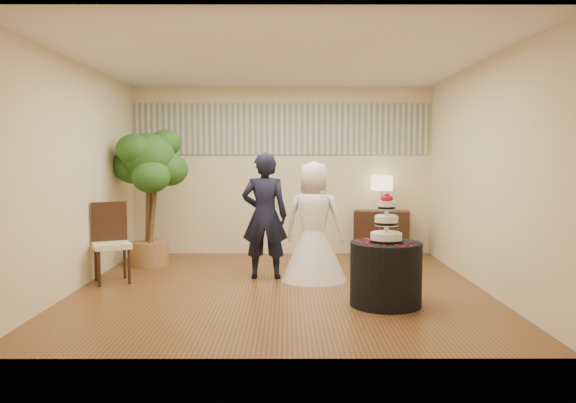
{
  "coord_description": "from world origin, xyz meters",
  "views": [
    {
      "loc": [
        0.08,
        -6.92,
        1.62
      ],
      "look_at": [
        0.1,
        0.4,
        1.05
      ],
      "focal_mm": 35.0,
      "sensor_mm": 36.0,
      "label": 1
    }
  ],
  "objects_px": {
    "bride": "(314,221)",
    "wedding_cake": "(386,218)",
    "ficus_tree": "(149,196)",
    "console": "(381,233)",
    "groom": "(265,216)",
    "side_chair": "(112,243)",
    "cake_table": "(386,274)",
    "table_lamp": "(382,193)"
  },
  "relations": [
    {
      "from": "ficus_tree",
      "to": "groom",
      "type": "bearing_deg",
      "value": -27.06
    },
    {
      "from": "bride",
      "to": "wedding_cake",
      "type": "distance_m",
      "value": 1.49
    },
    {
      "from": "groom",
      "to": "bride",
      "type": "relative_size",
      "value": 1.07
    },
    {
      "from": "cake_table",
      "to": "wedding_cake",
      "type": "height_order",
      "value": "wedding_cake"
    },
    {
      "from": "cake_table",
      "to": "groom",
      "type": "bearing_deg",
      "value": 134.64
    },
    {
      "from": "console",
      "to": "table_lamp",
      "type": "distance_m",
      "value": 0.66
    },
    {
      "from": "groom",
      "to": "side_chair",
      "type": "distance_m",
      "value": 2.02
    },
    {
      "from": "wedding_cake",
      "to": "ficus_tree",
      "type": "height_order",
      "value": "ficus_tree"
    },
    {
      "from": "side_chair",
      "to": "ficus_tree",
      "type": "bearing_deg",
      "value": 55.75
    },
    {
      "from": "groom",
      "to": "wedding_cake",
      "type": "xyz_separation_m",
      "value": [
        1.38,
        -1.4,
        0.12
      ]
    },
    {
      "from": "groom",
      "to": "ficus_tree",
      "type": "xyz_separation_m",
      "value": [
        -1.78,
        0.91,
        0.2
      ]
    },
    {
      "from": "ficus_tree",
      "to": "cake_table",
      "type": "bearing_deg",
      "value": -36.15
    },
    {
      "from": "bride",
      "to": "table_lamp",
      "type": "relative_size",
      "value": 2.72
    },
    {
      "from": "table_lamp",
      "to": "ficus_tree",
      "type": "relative_size",
      "value": 0.28
    },
    {
      "from": "groom",
      "to": "console",
      "type": "height_order",
      "value": "groom"
    },
    {
      "from": "table_lamp",
      "to": "side_chair",
      "type": "height_order",
      "value": "table_lamp"
    },
    {
      "from": "table_lamp",
      "to": "wedding_cake",
      "type": "bearing_deg",
      "value": -98.66
    },
    {
      "from": "bride",
      "to": "table_lamp",
      "type": "height_order",
      "value": "bride"
    },
    {
      "from": "wedding_cake",
      "to": "ficus_tree",
      "type": "distance_m",
      "value": 3.91
    },
    {
      "from": "console",
      "to": "side_chair",
      "type": "bearing_deg",
      "value": -143.04
    },
    {
      "from": "bride",
      "to": "table_lamp",
      "type": "bearing_deg",
      "value": -109.18
    },
    {
      "from": "table_lamp",
      "to": "ficus_tree",
      "type": "bearing_deg",
      "value": -167.17
    },
    {
      "from": "groom",
      "to": "cake_table",
      "type": "bearing_deg",
      "value": 135.7
    },
    {
      "from": "bride",
      "to": "ficus_tree",
      "type": "xyz_separation_m",
      "value": [
        -2.43,
        1.02,
        0.26
      ]
    },
    {
      "from": "bride",
      "to": "console",
      "type": "bearing_deg",
      "value": -109.18
    },
    {
      "from": "cake_table",
      "to": "console",
      "type": "relative_size",
      "value": 0.87
    },
    {
      "from": "cake_table",
      "to": "side_chair",
      "type": "height_order",
      "value": "side_chair"
    },
    {
      "from": "ficus_tree",
      "to": "side_chair",
      "type": "height_order",
      "value": "ficus_tree"
    },
    {
      "from": "groom",
      "to": "console",
      "type": "bearing_deg",
      "value": -135.96
    },
    {
      "from": "table_lamp",
      "to": "side_chair",
      "type": "bearing_deg",
      "value": -152.31
    },
    {
      "from": "bride",
      "to": "table_lamp",
      "type": "xyz_separation_m",
      "value": [
        1.21,
        1.85,
        0.25
      ]
    },
    {
      "from": "console",
      "to": "ficus_tree",
      "type": "height_order",
      "value": "ficus_tree"
    },
    {
      "from": "console",
      "to": "side_chair",
      "type": "height_order",
      "value": "side_chair"
    },
    {
      "from": "groom",
      "to": "table_lamp",
      "type": "distance_m",
      "value": 2.55
    },
    {
      "from": "ficus_tree",
      "to": "wedding_cake",
      "type": "bearing_deg",
      "value": -36.15
    },
    {
      "from": "groom",
      "to": "table_lamp",
      "type": "bearing_deg",
      "value": -135.96
    },
    {
      "from": "console",
      "to": "ficus_tree",
      "type": "distance_m",
      "value": 3.79
    },
    {
      "from": "wedding_cake",
      "to": "side_chair",
      "type": "xyz_separation_m",
      "value": [
        -3.36,
        1.12,
        -0.45
      ]
    },
    {
      "from": "bride",
      "to": "ficus_tree",
      "type": "height_order",
      "value": "ficus_tree"
    },
    {
      "from": "bride",
      "to": "side_chair",
      "type": "relative_size",
      "value": 1.52
    },
    {
      "from": "groom",
      "to": "cake_table",
      "type": "distance_m",
      "value": 2.03
    },
    {
      "from": "wedding_cake",
      "to": "console",
      "type": "relative_size",
      "value": 0.6
    }
  ]
}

